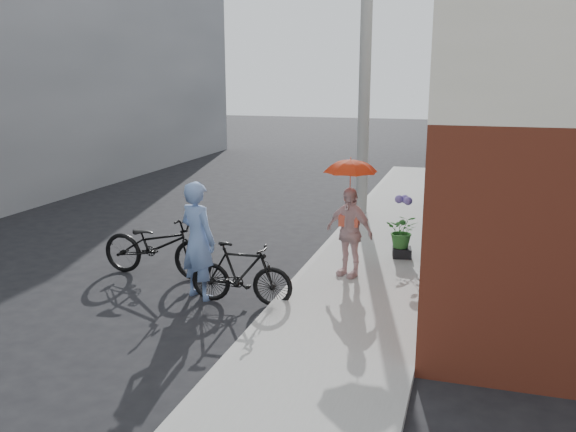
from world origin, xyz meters
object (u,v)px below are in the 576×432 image
at_px(officer, 198,240).
at_px(planter, 402,252).
at_px(bike_right, 241,274).
at_px(utility_pole, 365,75).
at_px(bike_left, 157,245).
at_px(kimono_woman, 349,232).

height_order(officer, planter, officer).
height_order(officer, bike_right, officer).
bearing_deg(utility_pole, officer, -103.34).
xyz_separation_m(bike_right, planter, (2.16, 2.85, -0.28)).
distance_m(bike_left, planter, 4.56).
bearing_deg(bike_left, planter, -62.16).
distance_m(officer, planter, 4.10).
bearing_deg(kimono_woman, bike_right, -109.90).
bearing_deg(kimono_woman, bike_left, -145.45).
distance_m(officer, bike_left, 1.44).
height_order(bike_right, kimono_woman, kimono_woman).
bearing_deg(kimono_woman, officer, -123.10).
height_order(utility_pole, officer, utility_pole).
bearing_deg(kimono_woman, utility_pole, 120.81).
xyz_separation_m(utility_pole, kimono_woman, (0.66, -4.86, -2.60)).
relative_size(officer, kimono_woman, 1.23).
bearing_deg(bike_left, officer, -122.06).
bearing_deg(officer, kimono_woman, -122.51).
height_order(officer, bike_left, officer).
distance_m(utility_pole, planter, 5.01).
bearing_deg(bike_left, kimono_woman, -77.13).
distance_m(bike_right, kimono_woman, 2.09).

